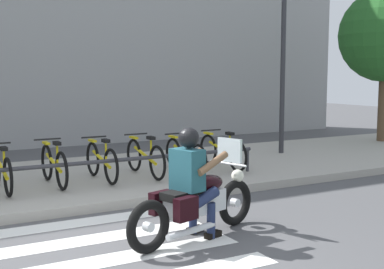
{
  "coord_description": "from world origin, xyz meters",
  "views": [
    {
      "loc": [
        -1.93,
        -5.41,
        2.11
      ],
      "look_at": [
        2.17,
        2.02,
        1.1
      ],
      "focal_mm": 48.57,
      "sensor_mm": 36.0,
      "label": 1
    }
  ],
  "objects_px": {
    "bicycle_5": "(145,157)",
    "bike_rack": "(88,164)",
    "bicycle_2": "(2,170)",
    "bicycle_4": "(101,161)",
    "motorcycle": "(196,203)",
    "bicycle_7": "(222,151)",
    "bicycle_3": "(54,165)",
    "street_lamp": "(283,53)",
    "bicycle_6": "(185,155)",
    "rider": "(192,175)"
  },
  "relations": [
    {
      "from": "bicycle_5",
      "to": "bike_rack",
      "type": "xyz_separation_m",
      "value": [
        -1.3,
        -0.55,
        0.07
      ]
    },
    {
      "from": "bicycle_5",
      "to": "bike_rack",
      "type": "relative_size",
      "value": 0.26
    },
    {
      "from": "bicycle_2",
      "to": "bicycle_4",
      "type": "xyz_separation_m",
      "value": [
        1.73,
        -0.0,
        0.01
      ]
    },
    {
      "from": "motorcycle",
      "to": "bicycle_4",
      "type": "height_order",
      "value": "motorcycle"
    },
    {
      "from": "bicycle_2",
      "to": "bicycle_7",
      "type": "xyz_separation_m",
      "value": [
        4.33,
        0.0,
        -0.0
      ]
    },
    {
      "from": "bicycle_3",
      "to": "bicycle_5",
      "type": "height_order",
      "value": "bicycle_3"
    },
    {
      "from": "bicycle_2",
      "to": "bicycle_3",
      "type": "xyz_separation_m",
      "value": [
        0.87,
        -0.0,
        0.01
      ]
    },
    {
      "from": "motorcycle",
      "to": "bike_rack",
      "type": "height_order",
      "value": "motorcycle"
    },
    {
      "from": "bicycle_4",
      "to": "bicycle_7",
      "type": "height_order",
      "value": "bicycle_4"
    },
    {
      "from": "motorcycle",
      "to": "bicycle_3",
      "type": "relative_size",
      "value": 1.34
    },
    {
      "from": "bicycle_3",
      "to": "bicycle_2",
      "type": "bearing_deg",
      "value": 179.94
    },
    {
      "from": "motorcycle",
      "to": "bicycle_2",
      "type": "relative_size",
      "value": 1.27
    },
    {
      "from": "bicycle_4",
      "to": "street_lamp",
      "type": "height_order",
      "value": "street_lamp"
    },
    {
      "from": "bike_rack",
      "to": "bicycle_6",
      "type": "bearing_deg",
      "value": 14.37
    },
    {
      "from": "bicycle_4",
      "to": "bike_rack",
      "type": "relative_size",
      "value": 0.24
    },
    {
      "from": "bicycle_6",
      "to": "street_lamp",
      "type": "bearing_deg",
      "value": 17.66
    },
    {
      "from": "motorcycle",
      "to": "bicycle_7",
      "type": "bearing_deg",
      "value": 53.25
    },
    {
      "from": "rider",
      "to": "bicycle_4",
      "type": "height_order",
      "value": "rider"
    },
    {
      "from": "bicycle_6",
      "to": "motorcycle",
      "type": "bearing_deg",
      "value": -115.96
    },
    {
      "from": "rider",
      "to": "street_lamp",
      "type": "xyz_separation_m",
      "value": [
        4.93,
        4.38,
        1.76
      ]
    },
    {
      "from": "bicycle_6",
      "to": "street_lamp",
      "type": "xyz_separation_m",
      "value": [
        3.23,
        1.03,
        2.1
      ]
    },
    {
      "from": "bicycle_4",
      "to": "street_lamp",
      "type": "relative_size",
      "value": 0.38
    },
    {
      "from": "bicycle_2",
      "to": "bicycle_4",
      "type": "height_order",
      "value": "bicycle_4"
    },
    {
      "from": "bicycle_6",
      "to": "bicycle_7",
      "type": "xyz_separation_m",
      "value": [
        0.87,
        -0.0,
        0.01
      ]
    },
    {
      "from": "bicycle_3",
      "to": "bicycle_4",
      "type": "relative_size",
      "value": 1.01
    },
    {
      "from": "street_lamp",
      "to": "bicycle_5",
      "type": "bearing_deg",
      "value": -165.9
    },
    {
      "from": "rider",
      "to": "bicycle_5",
      "type": "relative_size",
      "value": 0.84
    },
    {
      "from": "bike_rack",
      "to": "bicycle_3",
      "type": "bearing_deg",
      "value": 128.04
    },
    {
      "from": "motorcycle",
      "to": "bicycle_5",
      "type": "distance_m",
      "value": 3.42
    },
    {
      "from": "rider",
      "to": "motorcycle",
      "type": "bearing_deg",
      "value": 14.4
    },
    {
      "from": "bicycle_3",
      "to": "bicycle_6",
      "type": "xyz_separation_m",
      "value": [
        2.6,
        0.0,
        -0.02
      ]
    },
    {
      "from": "rider",
      "to": "bicycle_6",
      "type": "height_order",
      "value": "rider"
    },
    {
      "from": "bicycle_2",
      "to": "bicycle_7",
      "type": "distance_m",
      "value": 4.33
    },
    {
      "from": "rider",
      "to": "bicycle_4",
      "type": "bearing_deg",
      "value": 90.6
    },
    {
      "from": "bicycle_4",
      "to": "bike_rack",
      "type": "xyz_separation_m",
      "value": [
        -0.43,
        -0.55,
        0.07
      ]
    },
    {
      "from": "motorcycle",
      "to": "bicycle_6",
      "type": "relative_size",
      "value": 1.32
    },
    {
      "from": "motorcycle",
      "to": "bike_rack",
      "type": "xyz_separation_m",
      "value": [
        -0.54,
        2.78,
        0.12
      ]
    },
    {
      "from": "bicycle_6",
      "to": "street_lamp",
      "type": "distance_m",
      "value": 3.99
    },
    {
      "from": "motorcycle",
      "to": "bicycle_6",
      "type": "bearing_deg",
      "value": 64.04
    },
    {
      "from": "motorcycle",
      "to": "bicycle_7",
      "type": "distance_m",
      "value": 4.16
    },
    {
      "from": "bicycle_7",
      "to": "bicycle_2",
      "type": "bearing_deg",
      "value": -180.0
    },
    {
      "from": "bicycle_3",
      "to": "bicycle_5",
      "type": "distance_m",
      "value": 1.73
    },
    {
      "from": "motorcycle",
      "to": "bicycle_4",
      "type": "distance_m",
      "value": 3.33
    },
    {
      "from": "bicycle_5",
      "to": "bicycle_7",
      "type": "height_order",
      "value": "bicycle_5"
    },
    {
      "from": "bicycle_3",
      "to": "bicycle_6",
      "type": "height_order",
      "value": "bicycle_3"
    },
    {
      "from": "bicycle_3",
      "to": "bicycle_4",
      "type": "xyz_separation_m",
      "value": [
        0.87,
        0.0,
        -0.0
      ]
    },
    {
      "from": "bicycle_6",
      "to": "bike_rack",
      "type": "bearing_deg",
      "value": -165.63
    },
    {
      "from": "bicycle_3",
      "to": "street_lamp",
      "type": "xyz_separation_m",
      "value": [
        5.83,
        1.03,
        2.08
      ]
    },
    {
      "from": "bicycle_3",
      "to": "bike_rack",
      "type": "xyz_separation_m",
      "value": [
        0.43,
        -0.55,
        0.07
      ]
    },
    {
      "from": "rider",
      "to": "bike_rack",
      "type": "relative_size",
      "value": 0.22
    }
  ]
}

